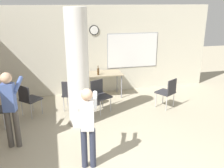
# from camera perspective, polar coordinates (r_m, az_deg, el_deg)

# --- Properties ---
(wall_back) EXTENTS (8.00, 0.15, 2.80)m
(wall_back) POSITION_cam_1_polar(r_m,az_deg,el_deg) (8.11, -4.53, 7.65)
(wall_back) COLOR beige
(wall_back) RESTS_ON ground_plane
(support_pillar) EXTENTS (0.52, 0.52, 2.80)m
(support_pillar) POSITION_cam_1_polar(r_m,az_deg,el_deg) (5.89, -7.83, 3.40)
(support_pillar) COLOR white
(support_pillar) RESTS_ON ground_plane
(folding_table) EXTENTS (1.57, 0.68, 0.77)m
(folding_table) POSITION_cam_1_polar(r_m,az_deg,el_deg) (7.79, -3.47, 2.04)
(folding_table) COLOR tan
(folding_table) RESTS_ON ground_plane
(bottle_on_table) EXTENTS (0.06, 0.06, 0.29)m
(bottle_on_table) POSITION_cam_1_polar(r_m,az_deg,el_deg) (7.59, -3.18, 2.90)
(bottle_on_table) COLOR #4C3319
(bottle_on_table) RESTS_ON folding_table
(waste_bin) EXTENTS (0.24, 0.24, 0.40)m
(waste_bin) POSITION_cam_1_polar(r_m,az_deg,el_deg) (7.36, -3.66, -3.22)
(waste_bin) COLOR #38383D
(waste_bin) RESTS_ON ground_plane
(chair_table_left) EXTENTS (0.56, 0.56, 0.87)m
(chair_table_left) POSITION_cam_1_polar(r_m,az_deg,el_deg) (6.95, -9.44, -2.02)
(chair_table_left) COLOR #2D2D33
(chair_table_left) RESTS_ON ground_plane
(chair_table_front) EXTENTS (0.59, 0.59, 0.87)m
(chair_table_front) POSITION_cam_1_polar(r_m,az_deg,el_deg) (6.81, -2.82, -2.23)
(chair_table_front) COLOR #2D2D33
(chair_table_front) RESTS_ON ground_plane
(chair_mid_room) EXTENTS (0.60, 0.60, 0.87)m
(chair_mid_room) POSITION_cam_1_polar(r_m,az_deg,el_deg) (7.18, 12.58, -1.56)
(chair_mid_room) COLOR #2D2D33
(chair_mid_room) RESTS_ON ground_plane
(chair_near_pillar) EXTENTS (0.62, 0.62, 0.87)m
(chair_near_pillar) POSITION_cam_1_polar(r_m,az_deg,el_deg) (6.86, -18.52, -3.05)
(chair_near_pillar) COLOR #2D2D33
(chair_near_pillar) RESTS_ON ground_plane
(person_watching_back) EXTENTS (0.43, 0.62, 1.62)m
(person_watching_back) POSITION_cam_1_polar(r_m,az_deg,el_deg) (5.41, -22.25, -4.28)
(person_watching_back) COLOR #514C47
(person_watching_back) RESTS_ON ground_plane
(person_playing_front) EXTENTS (0.42, 0.63, 1.53)m
(person_playing_front) POSITION_cam_1_polar(r_m,az_deg,el_deg) (4.44, -5.58, -8.64)
(person_playing_front) COLOR #2D3347
(person_playing_front) RESTS_ON ground_plane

